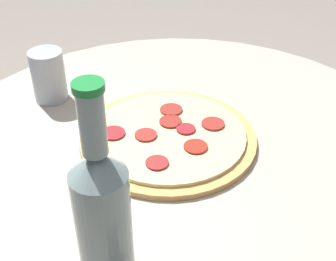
# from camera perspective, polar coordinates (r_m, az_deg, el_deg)

# --- Properties ---
(table) EXTENTS (0.85, 0.85, 0.76)m
(table) POSITION_cam_1_polar(r_m,az_deg,el_deg) (0.90, 1.61, -11.50)
(table) COLOR #B2A893
(table) RESTS_ON ground_plane
(pizza) EXTENTS (0.29, 0.29, 0.02)m
(pizza) POSITION_cam_1_polar(r_m,az_deg,el_deg) (0.78, 0.00, -0.73)
(pizza) COLOR tan
(pizza) RESTS_ON table
(beer_bottle) EXTENTS (0.06, 0.06, 0.26)m
(beer_bottle) POSITION_cam_1_polar(r_m,az_deg,el_deg) (0.52, -8.04, -9.53)
(beer_bottle) COLOR gray
(beer_bottle) RESTS_ON table
(drinking_glass) EXTENTS (0.06, 0.06, 0.10)m
(drinking_glass) POSITION_cam_1_polar(r_m,az_deg,el_deg) (0.90, -14.37, 6.49)
(drinking_glass) COLOR #ADBCC6
(drinking_glass) RESTS_ON table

